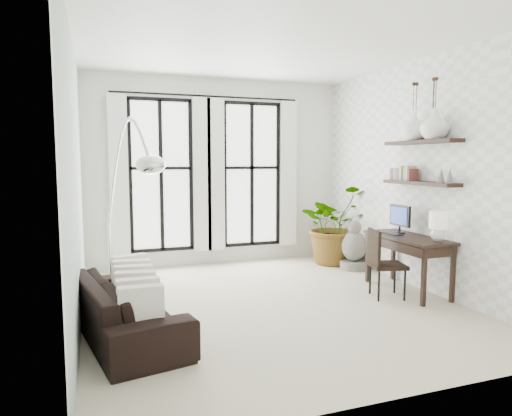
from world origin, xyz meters
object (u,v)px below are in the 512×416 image
plant (334,224)px  desk (410,241)px  arc_lamp (127,163)px  sofa (125,308)px  desk_chair (382,259)px  buddha (354,249)px

plant → desk: bearing=-88.0°
plant → arc_lamp: 4.06m
sofa → desk_chair: size_ratio=2.25×
desk → arc_lamp: size_ratio=0.58×
desk → arc_lamp: bearing=174.0°
sofa → arc_lamp: size_ratio=0.89×
desk → sofa: bearing=-175.7°
sofa → buddha: size_ratio=2.49×
arc_lamp → plant: bearing=23.8°
desk → buddha: size_ratio=1.61×
desk → buddha: bearing=88.7°
plant → buddha: size_ratio=1.69×
sofa → desk_chair: 3.29m
plant → desk_chair: 2.06m
arc_lamp → buddha: 4.09m
desk → arc_lamp: 3.81m
sofa → desk_chair: (3.27, 0.24, 0.22)m
desk_chair → buddha: size_ratio=1.11×
desk → buddha: (0.03, 1.45, -0.38)m
arc_lamp → desk: bearing=-6.0°
sofa → desk: 3.78m
sofa → plant: (3.68, 2.25, 0.39)m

